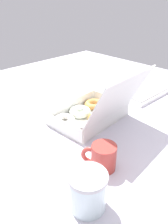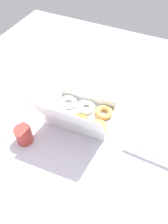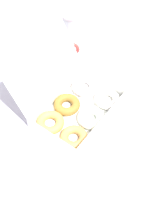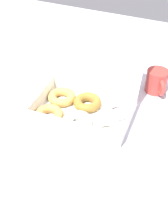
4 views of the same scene
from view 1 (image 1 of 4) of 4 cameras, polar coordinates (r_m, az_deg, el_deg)
The scene contains 5 objects.
ground_plane at distance 98.71cm, azimuth 0.56°, elevation -1.72°, with size 180.00×180.00×2.00cm, color silver.
donut_box at distance 93.67cm, azimuth 2.04°, elevation -0.49°, with size 33.90×32.81×25.13cm.
keyboard at distance 127.49cm, azimuth 17.24°, elevation 5.30°, with size 40.58×14.95×2.20cm.
coffee_mug at distance 69.33cm, azimuth 4.87°, elevation -11.52°, with size 8.53×10.34×8.46cm.
glass_jar at distance 58.15cm, azimuth 0.95°, elevation -19.85°, with size 10.06×10.06×10.74cm.
Camera 1 is at (60.28, 60.06, 49.02)cm, focal length 35.00 mm.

